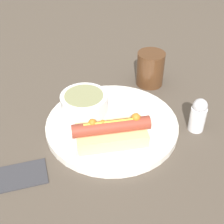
{
  "coord_description": "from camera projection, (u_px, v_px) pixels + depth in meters",
  "views": [
    {
      "loc": [
        -0.06,
        -0.52,
        0.46
      ],
      "look_at": [
        0.0,
        0.0,
        0.04
      ],
      "focal_mm": 50.0,
      "sensor_mm": 36.0,
      "label": 1
    }
  ],
  "objects": [
    {
      "name": "ground_plane",
      "position": [
        112.0,
        128.0,
        0.69
      ],
      "size": [
        4.0,
        4.0,
        0.0
      ],
      "primitive_type": "plane",
      "color": "#4C4238"
    },
    {
      "name": "dinner_plate",
      "position": [
        112.0,
        125.0,
        0.69
      ],
      "size": [
        0.29,
        0.29,
        0.02
      ],
      "color": "white",
      "rests_on": "ground_plane"
    },
    {
      "name": "hot_dog",
      "position": [
        111.0,
        132.0,
        0.63
      ],
      "size": [
        0.16,
        0.08,
        0.06
      ],
      "rotation": [
        0.0,
        0.0,
        0.06
      ],
      "color": "#E5C17F",
      "rests_on": "dinner_plate"
    },
    {
      "name": "soup_bowl",
      "position": [
        84.0,
        103.0,
        0.7
      ],
      "size": [
        0.11,
        0.11,
        0.05
      ],
      "color": "white",
      "rests_on": "dinner_plate"
    },
    {
      "name": "spoon",
      "position": [
        85.0,
        119.0,
        0.69
      ],
      "size": [
        0.04,
        0.16,
        0.01
      ],
      "rotation": [
        0.0,
        0.0,
        1.39
      ],
      "color": "#B7B7BC",
      "rests_on": "dinner_plate"
    },
    {
      "name": "drinking_glass",
      "position": [
        150.0,
        69.0,
        0.81
      ],
      "size": [
        0.07,
        0.07,
        0.09
      ],
      "color": "#4C2D19",
      "rests_on": "ground_plane"
    },
    {
      "name": "napkin",
      "position": [
        16.0,
        176.0,
        0.58
      ],
      "size": [
        0.12,
        0.08,
        0.01
      ],
      "rotation": [
        0.0,
        0.0,
        0.16
      ],
      "color": "#333338",
      "rests_on": "ground_plane"
    },
    {
      "name": "salt_shaker",
      "position": [
        198.0,
        115.0,
        0.67
      ],
      "size": [
        0.03,
        0.03,
        0.08
      ],
      "color": "silver",
      "rests_on": "ground_plane"
    }
  ]
}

